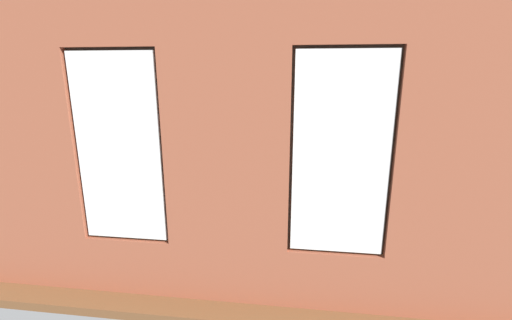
{
  "coord_description": "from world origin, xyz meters",
  "views": [
    {
      "loc": [
        -0.72,
        5.71,
        2.41
      ],
      "look_at": [
        -0.02,
        0.4,
        1.03
      ],
      "focal_mm": 24.0,
      "sensor_mm": 36.0,
      "label": 1
    }
  ],
  "objects_px": {
    "potted_plant_foreground_right": "(165,147)",
    "potted_plant_near_tv": "(109,190)",
    "couch_by_window": "(208,240)",
    "candle_jar": "(266,192)",
    "remote_gray": "(285,190)",
    "potted_plant_by_left_couch": "(364,183)",
    "media_console": "(113,188)",
    "tv_flatscreen": "(110,155)",
    "couch_left": "(408,212)",
    "papasan_chair": "(263,162)",
    "potted_plant_corner_near_left": "(383,155)",
    "coffee_table": "(260,195)",
    "potted_plant_between_couches": "(324,222)",
    "table_plant_small": "(249,184)",
    "remote_black": "(260,192)",
    "cup_ceramic": "(232,191)"
  },
  "relations": [
    {
      "from": "couch_by_window",
      "to": "remote_black",
      "type": "height_order",
      "value": "couch_by_window"
    },
    {
      "from": "potted_plant_foreground_right",
      "to": "potted_plant_near_tv",
      "type": "bearing_deg",
      "value": 94.94
    },
    {
      "from": "remote_gray",
      "to": "potted_plant_near_tv",
      "type": "relative_size",
      "value": 0.14
    },
    {
      "from": "potted_plant_foreground_right",
      "to": "coffee_table",
      "type": "bearing_deg",
      "value": 140.05
    },
    {
      "from": "couch_by_window",
      "to": "papasan_chair",
      "type": "relative_size",
      "value": 1.85
    },
    {
      "from": "potted_plant_corner_near_left",
      "to": "media_console",
      "type": "bearing_deg",
      "value": 20.18
    },
    {
      "from": "couch_left",
      "to": "table_plant_small",
      "type": "height_order",
      "value": "couch_left"
    },
    {
      "from": "couch_left",
      "to": "media_console",
      "type": "bearing_deg",
      "value": -97.98
    },
    {
      "from": "couch_left",
      "to": "potted_plant_between_couches",
      "type": "relative_size",
      "value": 1.66
    },
    {
      "from": "potted_plant_foreground_right",
      "to": "couch_by_window",
      "type": "bearing_deg",
      "value": 118.82
    },
    {
      "from": "couch_left",
      "to": "potted_plant_corner_near_left",
      "type": "bearing_deg",
      "value": 174.91
    },
    {
      "from": "media_console",
      "to": "cup_ceramic",
      "type": "bearing_deg",
      "value": 171.56
    },
    {
      "from": "couch_by_window",
      "to": "candle_jar",
      "type": "xyz_separation_m",
      "value": [
        -0.59,
        -1.48,
        0.16
      ]
    },
    {
      "from": "couch_by_window",
      "to": "potted_plant_foreground_right",
      "type": "height_order",
      "value": "potted_plant_foreground_right"
    },
    {
      "from": "couch_by_window",
      "to": "candle_jar",
      "type": "distance_m",
      "value": 1.6
    },
    {
      "from": "potted_plant_by_left_couch",
      "to": "potted_plant_between_couches",
      "type": "xyz_separation_m",
      "value": [
        0.95,
        2.68,
        0.34
      ]
    },
    {
      "from": "table_plant_small",
      "to": "potted_plant_by_left_couch",
      "type": "xyz_separation_m",
      "value": [
        -2.12,
        -1.03,
        -0.23
      ]
    },
    {
      "from": "table_plant_small",
      "to": "tv_flatscreen",
      "type": "distance_m",
      "value": 2.64
    },
    {
      "from": "potted_plant_by_left_couch",
      "to": "potted_plant_foreground_right",
      "type": "distance_m",
      "value": 4.55
    },
    {
      "from": "couch_left",
      "to": "potted_plant_by_left_couch",
      "type": "distance_m",
      "value": 1.51
    },
    {
      "from": "cup_ceramic",
      "to": "potted_plant_by_left_couch",
      "type": "distance_m",
      "value": 2.7
    },
    {
      "from": "potted_plant_near_tv",
      "to": "media_console",
      "type": "bearing_deg",
      "value": -61.46
    },
    {
      "from": "media_console",
      "to": "potted_plant_foreground_right",
      "type": "distance_m",
      "value": 1.93
    },
    {
      "from": "media_console",
      "to": "tv_flatscreen",
      "type": "relative_size",
      "value": 1.14
    },
    {
      "from": "table_plant_small",
      "to": "potted_plant_foreground_right",
      "type": "xyz_separation_m",
      "value": [
        2.31,
        -2.0,
        0.16
      ]
    },
    {
      "from": "media_console",
      "to": "papasan_chair",
      "type": "distance_m",
      "value": 3.14
    },
    {
      "from": "coffee_table",
      "to": "potted_plant_between_couches",
      "type": "bearing_deg",
      "value": 122.22
    },
    {
      "from": "potted_plant_by_left_couch",
      "to": "potted_plant_corner_near_left",
      "type": "height_order",
      "value": "potted_plant_corner_near_left"
    },
    {
      "from": "couch_left",
      "to": "papasan_chair",
      "type": "relative_size",
      "value": 1.9
    },
    {
      "from": "potted_plant_foreground_right",
      "to": "cup_ceramic",
      "type": "bearing_deg",
      "value": 132.71
    },
    {
      "from": "potted_plant_by_left_couch",
      "to": "potted_plant_foreground_right",
      "type": "bearing_deg",
      "value": -12.28
    },
    {
      "from": "tv_flatscreen",
      "to": "potted_plant_by_left_couch",
      "type": "xyz_separation_m",
      "value": [
        -4.73,
        -0.9,
        -0.62
      ]
    },
    {
      "from": "potted_plant_corner_near_left",
      "to": "potted_plant_by_left_couch",
      "type": "bearing_deg",
      "value": 62.4
    },
    {
      "from": "remote_black",
      "to": "potted_plant_by_left_couch",
      "type": "xyz_separation_m",
      "value": [
        -1.93,
        -1.13,
        -0.13
      ]
    },
    {
      "from": "cup_ceramic",
      "to": "papasan_chair",
      "type": "xyz_separation_m",
      "value": [
        -0.29,
        -2.05,
        -0.03
      ]
    },
    {
      "from": "remote_gray",
      "to": "potted_plant_by_left_couch",
      "type": "distance_m",
      "value": 1.81
    },
    {
      "from": "coffee_table",
      "to": "candle_jar",
      "type": "distance_m",
      "value": 0.2
    },
    {
      "from": "candle_jar",
      "to": "potted_plant_by_left_couch",
      "type": "relative_size",
      "value": 0.25
    },
    {
      "from": "cup_ceramic",
      "to": "remote_black",
      "type": "distance_m",
      "value": 0.47
    },
    {
      "from": "coffee_table",
      "to": "potted_plant_near_tv",
      "type": "bearing_deg",
      "value": 19.08
    },
    {
      "from": "candle_jar",
      "to": "potted_plant_corner_near_left",
      "type": "height_order",
      "value": "potted_plant_corner_near_left"
    },
    {
      "from": "coffee_table",
      "to": "remote_black",
      "type": "distance_m",
      "value": 0.06
    },
    {
      "from": "potted_plant_corner_near_left",
      "to": "candle_jar",
      "type": "bearing_deg",
      "value": 44.12
    },
    {
      "from": "remote_gray",
      "to": "potted_plant_by_left_couch",
      "type": "height_order",
      "value": "potted_plant_by_left_couch"
    },
    {
      "from": "coffee_table",
      "to": "remote_gray",
      "type": "xyz_separation_m",
      "value": [
        -0.42,
        -0.14,
        0.06
      ]
    },
    {
      "from": "remote_black",
      "to": "tv_flatscreen",
      "type": "height_order",
      "value": "tv_flatscreen"
    },
    {
      "from": "candle_jar",
      "to": "potted_plant_near_tv",
      "type": "height_order",
      "value": "potted_plant_near_tv"
    },
    {
      "from": "couch_by_window",
      "to": "potted_plant_near_tv",
      "type": "distance_m",
      "value": 1.99
    },
    {
      "from": "couch_left",
      "to": "potted_plant_between_couches",
      "type": "distance_m",
      "value": 1.85
    },
    {
      "from": "table_plant_small",
      "to": "potted_plant_foreground_right",
      "type": "relative_size",
      "value": 0.2
    }
  ]
}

